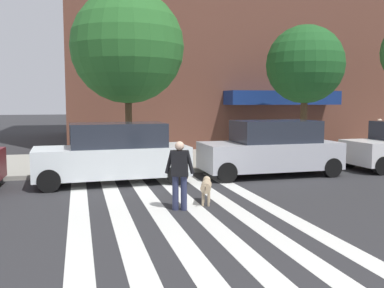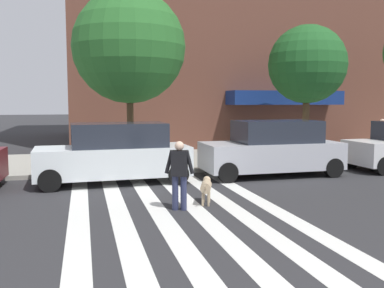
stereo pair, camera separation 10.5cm
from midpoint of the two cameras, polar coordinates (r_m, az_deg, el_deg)
ground_plane at (r=8.65m, az=2.59°, el=-11.54°), size 160.00×160.00×0.00m
sidewalk_far at (r=18.05m, az=-6.83°, el=-2.26°), size 80.00×6.00×0.15m
crosswalk_stripes at (r=8.56m, az=0.36°, el=-11.70°), size 4.95×13.04×0.01m
parked_car_behind_first at (r=13.61m, az=-10.61°, el=-1.28°), size 4.80×2.08×1.89m
parked_car_third_in_line at (r=14.99m, az=10.35°, el=-0.63°), size 4.78×2.01×1.91m
street_tree_nearest at (r=16.22m, az=-8.80°, el=12.69°), size 4.15×4.15×6.49m
street_tree_middle at (r=19.12m, az=14.72°, el=10.20°), size 3.33×3.33×5.65m
pedestrian_dog_walker at (r=10.05m, az=-1.97°, el=-3.68°), size 0.69×0.35×1.64m
dog_on_leash at (r=10.75m, az=1.62°, el=-5.68°), size 0.46×0.94×0.65m
pedestrian_bystander at (r=20.92m, az=23.60°, el=1.15°), size 0.38×0.68×1.64m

